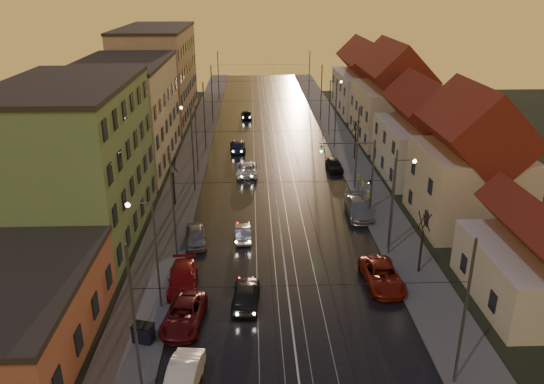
{
  "coord_description": "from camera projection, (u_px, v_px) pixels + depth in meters",
  "views": [
    {
      "loc": [
        -2.42,
        -29.09,
        20.72
      ],
      "look_at": [
        -0.6,
        17.74,
        2.21
      ],
      "focal_mm": 35.0,
      "sensor_mm": 36.0,
      "label": 1
    }
  ],
  "objects": [
    {
      "name": "house_right_1",
      "position": [
        470.0,
        167.0,
        47.29
      ],
      "size": [
        8.67,
        10.2,
        10.8
      ],
      "color": "beige",
      "rests_on": "ground"
    },
    {
      "name": "apartment_left_2",
      "position": [
        126.0,
        115.0,
        63.49
      ],
      "size": [
        10.0,
        20.0,
        12.0
      ],
      "primitive_type": "cube",
      "color": "beige",
      "rests_on": "ground"
    },
    {
      "name": "driving_car_0",
      "position": [
        246.0,
        294.0,
        36.48
      ],
      "size": [
        2.14,
        4.67,
        1.55
      ],
      "primitive_type": "imported",
      "rotation": [
        0.0,
        0.0,
        3.07
      ],
      "color": "black",
      "rests_on": "ground"
    },
    {
      "name": "street_lamp_2",
      "position": [
        193.0,
        132.0,
        60.49
      ],
      "size": [
        1.75,
        0.32,
        8.0
      ],
      "color": "#595B60",
      "rests_on": "ground"
    },
    {
      "name": "apartment_left_1",
      "position": [
        74.0,
        164.0,
        44.72
      ],
      "size": [
        10.0,
        18.0,
        13.0
      ],
      "primitive_type": "cube",
      "color": "#608D59",
      "rests_on": "ground"
    },
    {
      "name": "sidewalk_left",
      "position": [
        196.0,
        147.0,
        71.52
      ],
      "size": [
        4.0,
        120.0,
        0.15
      ],
      "primitive_type": "cube",
      "color": "#4C4C4C",
      "rests_on": "ground"
    },
    {
      "name": "house_right_2",
      "position": [
        424.0,
        136.0,
        59.67
      ],
      "size": [
        9.18,
        12.24,
        9.2
      ],
      "color": "beige",
      "rests_on": "ground"
    },
    {
      "name": "traffic_light_mast",
      "position": [
        363.0,
        166.0,
        50.06
      ],
      "size": [
        5.3,
        0.32,
        7.2
      ],
      "color": "#595B60",
      "rests_on": "ground"
    },
    {
      "name": "tram_rail_0",
      "position": [
        254.0,
        147.0,
        71.81
      ],
      "size": [
        0.06,
        120.0,
        0.03
      ],
      "primitive_type": "cube",
      "color": "gray",
      "rests_on": "road"
    },
    {
      "name": "parked_left_1",
      "position": [
        184.0,
        315.0,
        34.3
      ],
      "size": [
        2.87,
        5.37,
        1.43
      ],
      "primitive_type": "imported",
      "rotation": [
        0.0,
        0.0,
        -0.1
      ],
      "color": "#601015",
      "rests_on": "ground"
    },
    {
      "name": "driving_car_2",
      "position": [
        247.0,
        169.0,
        61.28
      ],
      "size": [
        2.49,
        5.2,
        1.43
      ],
      "primitive_type": "imported",
      "rotation": [
        0.0,
        0.0,
        3.16
      ],
      "color": "silver",
      "rests_on": "ground"
    },
    {
      "name": "catenary_pole_r_2",
      "position": [
        357.0,
        149.0,
        55.7
      ],
      "size": [
        0.16,
        0.16,
        9.0
      ],
      "primitive_type": "cylinder",
      "color": "#595B60",
      "rests_on": "ground"
    },
    {
      "name": "dumpster",
      "position": [
        143.0,
        333.0,
        32.5
      ],
      "size": [
        1.38,
        1.11,
        1.1
      ],
      "primitive_type": "cube",
      "rotation": [
        0.0,
        0.0,
        -0.29
      ],
      "color": "black",
      "rests_on": "sidewalk_left"
    },
    {
      "name": "catenary_pole_r_1",
      "position": [
        393.0,
        204.0,
        41.76
      ],
      "size": [
        0.16,
        0.16,
        9.0
      ],
      "primitive_type": "cylinder",
      "color": "#595B60",
      "rests_on": "ground"
    },
    {
      "name": "house_right_0",
      "position": [
        538.0,
        263.0,
        36.13
      ],
      "size": [
        8.16,
        10.2,
        5.8
      ],
      "color": "beige",
      "rests_on": "ground"
    },
    {
      "name": "bare_tree_1",
      "position": [
        422.0,
        244.0,
        39.77
      ],
      "size": [
        1.09,
        1.09,
        5.11
      ],
      "color": "black",
      "rests_on": "ground"
    },
    {
      "name": "house_right_4",
      "position": [
        365.0,
        82.0,
        90.19
      ],
      "size": [
        9.18,
        16.32,
        10.0
      ],
      "color": "beige",
      "rests_on": "ground"
    },
    {
      "name": "house_right_3",
      "position": [
        392.0,
        99.0,
        73.18
      ],
      "size": [
        9.18,
        14.28,
        11.5
      ],
      "color": "beige",
      "rests_on": "ground"
    },
    {
      "name": "catenary_pole_l_0",
      "position": [
        134.0,
        322.0,
        27.19
      ],
      "size": [
        0.16,
        0.16,
        9.0
      ],
      "primitive_type": "cylinder",
      "color": "#595B60",
      "rests_on": "ground"
    },
    {
      "name": "bare_tree_0",
      "position": [
        174.0,
        182.0,
        52.04
      ],
      "size": [
        1.09,
        1.09,
        5.11
      ],
      "color": "black",
      "rests_on": "ground"
    },
    {
      "name": "parked_right_2",
      "position": [
        334.0,
        165.0,
        62.7
      ],
      "size": [
        1.94,
        4.2,
        1.39
      ],
      "primitive_type": "imported",
      "rotation": [
        0.0,
        0.0,
        0.07
      ],
      "color": "black",
      "rests_on": "ground"
    },
    {
      "name": "catenary_pole_l_4",
      "position": [
        212.0,
        94.0,
        82.95
      ],
      "size": [
        0.16,
        0.16,
        9.0
      ],
      "primitive_type": "cylinder",
      "color": "#595B60",
      "rests_on": "ground"
    },
    {
      "name": "street_lamp_0",
      "position": [
        151.0,
        244.0,
        34.47
      ],
      "size": [
        1.75,
        0.32,
        8.0
      ],
      "color": "#595B60",
      "rests_on": "ground"
    },
    {
      "name": "tram_rail_2",
      "position": [
        276.0,
        147.0,
        71.91
      ],
      "size": [
        0.06,
        120.0,
        0.03
      ],
      "primitive_type": "cube",
      "color": "gray",
      "rests_on": "road"
    },
    {
      "name": "catenary_pole_r_3",
      "position": [
        335.0,
        116.0,
        69.64
      ],
      "size": [
        0.16,
        0.16,
        9.0
      ],
      "primitive_type": "cylinder",
      "color": "#595B60",
      "rests_on": "ground"
    },
    {
      "name": "parked_left_3",
      "position": [
        196.0,
        236.0,
        45.03
      ],
      "size": [
        2.23,
        4.39,
        1.43
      ],
      "primitive_type": "imported",
      "rotation": [
        0.0,
        0.0,
        0.13
      ],
      "color": "gray",
      "rests_on": "ground"
    },
    {
      "name": "apartment_left_0",
      "position": [
        1.0,
        318.0,
        31.41
      ],
      "size": [
        10.0,
        14.0,
        4.5
      ],
      "primitive_type": "cube",
      "color": "#B36047",
      "rests_on": "ground"
    },
    {
      "name": "bare_tree_2",
      "position": [
        355.0,
        141.0,
        65.8
      ],
      "size": [
        1.09,
        1.09,
        5.11
      ],
      "color": "black",
      "rests_on": "ground"
    },
    {
      "name": "road",
      "position": [
        270.0,
        147.0,
        71.9
      ],
      "size": [
        16.0,
        120.0,
        0.04
      ],
      "primitive_type": "cube",
      "color": "black",
      "rests_on": "ground"
    },
    {
      "name": "catenary_pole_l_2",
      "position": [
        193.0,
        151.0,
        55.07
      ],
      "size": [
        0.16,
        0.16,
        9.0
      ],
      "primitive_type": "cylinder",
      "color": "#595B60",
      "rests_on": "ground"
    },
    {
      "name": "driving_car_1",
      "position": [
        243.0,
        233.0,
        45.78
      ],
      "size": [
        1.48,
        3.78,
        1.23
      ],
      "primitive_type": "imported",
      "rotation": [
        0.0,
        0.0,
        3.19
      ],
      "color": "#9E9EA3",
      "rests_on": "ground"
    },
    {
      "name": "driving_car_4",
      "position": [
        247.0,
        114.0,
        86.71
      ],
      "size": [
        1.87,
        4.15,
        1.38
      ],
      "primitive_type": "imported",
      "rotation": [
        0.0,
        0.0,
        3.2
      ],
      "color": "black",
      "rests_on": "ground"
    },
    {
      "name": "street_lamp_1",
      "position": [
        396.0,
        195.0,
        42.56
      ],
      "size": [
        1.75,
        0.32,
        8.0
      ],
      "color": "#595B60",
      "rests_on": "ground"
    },
    {
      "name": "driving_car_3",
      "position": [
        238.0,
        146.0,
        69.93
      ],
      "size": [
        2.25,
        5.0,
        1.42
      ],
      "primitive_type": "imported",
      "rotation": [
        0.0,
        0.0,
        3.19
      ],
      "color": "#162344",
      "rests_on": "ground"
    },
    {
      "name": "sidewalk_right",
      "position": [
        343.0,
        146.0,
        72.24
      ],
      "size": [
        4.0,
        120.0,
        0.15
      ],
      "primitive_type": "cube",
      "color": "#4C4C4C",
      "rests_on": "ground"
    },
    {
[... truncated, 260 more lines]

